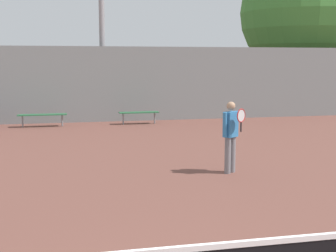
{
  "coord_description": "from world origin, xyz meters",
  "views": [
    {
      "loc": [
        -1.3,
        -3.51,
        2.52
      ],
      "look_at": [
        1.18,
        7.59,
        0.96
      ],
      "focal_mm": 50.0,
      "sensor_mm": 36.0,
      "label": 1
    }
  ],
  "objects_px": {
    "bench_adjacent_court": "(139,113)",
    "tennis_player": "(231,133)",
    "bench_courtside_near": "(42,115)",
    "tree_green_tall": "(303,13)"
  },
  "relations": [
    {
      "from": "tree_green_tall",
      "to": "bench_adjacent_court",
      "type": "bearing_deg",
      "value": -153.52
    },
    {
      "from": "tennis_player",
      "to": "bench_adjacent_court",
      "type": "relative_size",
      "value": 1.01
    },
    {
      "from": "bench_adjacent_court",
      "to": "tennis_player",
      "type": "bearing_deg",
      "value": -85.44
    },
    {
      "from": "tennis_player",
      "to": "bench_courtside_near",
      "type": "relative_size",
      "value": 0.87
    },
    {
      "from": "bench_courtside_near",
      "to": "bench_adjacent_court",
      "type": "distance_m",
      "value": 3.8
    },
    {
      "from": "bench_adjacent_court",
      "to": "tree_green_tall",
      "type": "bearing_deg",
      "value": 26.48
    },
    {
      "from": "bench_adjacent_court",
      "to": "bench_courtside_near",
      "type": "bearing_deg",
      "value": 180.0
    },
    {
      "from": "bench_adjacent_court",
      "to": "tree_green_tall",
      "type": "height_order",
      "value": "tree_green_tall"
    },
    {
      "from": "bench_courtside_near",
      "to": "bench_adjacent_court",
      "type": "height_order",
      "value": "same"
    },
    {
      "from": "bench_adjacent_court",
      "to": "tree_green_tall",
      "type": "distance_m",
      "value": 11.84
    }
  ]
}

